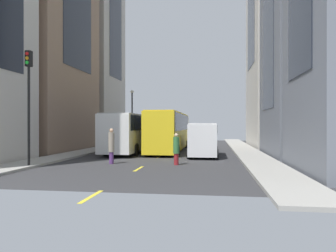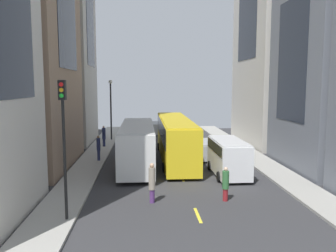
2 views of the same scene
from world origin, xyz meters
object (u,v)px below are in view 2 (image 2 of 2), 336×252
(car_silver_0, at_px, (209,148))
(pedestrian_crossing_mid, at_px, (104,136))
(pedestrian_crossing_near, at_px, (152,182))
(traffic_light_near_corner, at_px, (63,125))
(streetcar_yellow, at_px, (175,135))
(car_silver_1, at_px, (153,127))
(delivery_van_white, at_px, (228,155))
(pedestrian_walking_far, at_px, (226,183))
(city_bus_white, at_px, (137,141))
(pedestrian_waiting_curb, at_px, (98,147))

(car_silver_0, height_order, pedestrian_crossing_mid, pedestrian_crossing_mid)
(pedestrian_crossing_near, relative_size, traffic_light_near_corner, 0.34)
(streetcar_yellow, distance_m, car_silver_1, 16.01)
(delivery_van_white, height_order, car_silver_1, delivery_van_white)
(traffic_light_near_corner, bearing_deg, pedestrian_crossing_near, 30.68)
(pedestrian_walking_far, bearing_deg, city_bus_white, 35.57)
(pedestrian_waiting_curb, bearing_deg, pedestrian_crossing_near, -112.16)
(streetcar_yellow, distance_m, pedestrian_crossing_near, 11.19)
(streetcar_yellow, xyz_separation_m, pedestrian_crossing_mid, (-6.84, 6.25, -0.86))
(car_silver_0, bearing_deg, pedestrian_walking_far, -96.31)
(pedestrian_crossing_mid, xyz_separation_m, traffic_light_near_corner, (0.46, -19.60, 3.38))
(car_silver_1, height_order, pedestrian_walking_far, pedestrian_walking_far)
(car_silver_0, relative_size, car_silver_1, 0.98)
(streetcar_yellow, distance_m, pedestrian_waiting_curb, 6.59)
(car_silver_1, bearing_deg, delivery_van_white, -77.42)
(city_bus_white, xyz_separation_m, pedestrian_crossing_near, (0.96, -8.72, -0.83))
(car_silver_1, relative_size, pedestrian_crossing_mid, 2.00)
(city_bus_white, height_order, pedestrian_walking_far, city_bus_white)
(city_bus_white, xyz_separation_m, car_silver_0, (6.30, 2.48, -1.10))
(car_silver_0, xyz_separation_m, pedestrian_crossing_mid, (-9.91, 5.96, 0.36))
(pedestrian_crossing_mid, bearing_deg, traffic_light_near_corner, 91.95)
(traffic_light_near_corner, bearing_deg, city_bus_white, 74.24)
(car_silver_0, height_order, pedestrian_waiting_curb, pedestrian_waiting_curb)
(streetcar_yellow, distance_m, delivery_van_white, 6.49)
(pedestrian_crossing_mid, xyz_separation_m, pedestrian_waiting_curb, (0.32, -6.78, 0.01))
(streetcar_yellow, bearing_deg, pedestrian_crossing_near, -101.76)
(pedestrian_crossing_near, bearing_deg, car_silver_1, -175.31)
(city_bus_white, distance_m, pedestrian_waiting_curb, 3.75)
(streetcar_yellow, relative_size, delivery_van_white, 2.69)
(pedestrian_crossing_near, bearing_deg, traffic_light_near_corner, -52.92)
(pedestrian_crossing_mid, bearing_deg, car_silver_1, -118.46)
(pedestrian_crossing_mid, relative_size, pedestrian_crossing_near, 0.95)
(car_silver_0, distance_m, pedestrian_crossing_near, 12.41)
(streetcar_yellow, relative_size, pedestrian_crossing_near, 6.32)
(car_silver_0, distance_m, car_silver_1, 16.26)
(streetcar_yellow, distance_m, pedestrian_crossing_mid, 9.30)
(car_silver_0, distance_m, traffic_light_near_corner, 17.01)
(city_bus_white, distance_m, traffic_light_near_corner, 11.89)
(pedestrian_waiting_curb, bearing_deg, car_silver_0, -39.47)
(city_bus_white, height_order, traffic_light_near_corner, traffic_light_near_corner)
(streetcar_yellow, bearing_deg, pedestrian_crossing_mid, 137.58)
(delivery_van_white, distance_m, car_silver_0, 5.87)
(city_bus_white, xyz_separation_m, pedestrian_walking_far, (5.06, -8.72, -0.99))
(pedestrian_crossing_mid, relative_size, pedestrian_walking_far, 1.09)
(car_silver_1, xyz_separation_m, pedestrian_waiting_curb, (-5.04, -16.43, 0.38))
(streetcar_yellow, bearing_deg, car_silver_1, 95.29)
(pedestrian_crossing_near, height_order, pedestrian_waiting_curb, pedestrian_waiting_curb)
(delivery_van_white, distance_m, pedestrian_crossing_near, 7.76)
(city_bus_white, height_order, pedestrian_crossing_near, city_bus_white)
(pedestrian_waiting_curb, bearing_deg, streetcar_yellow, -39.67)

